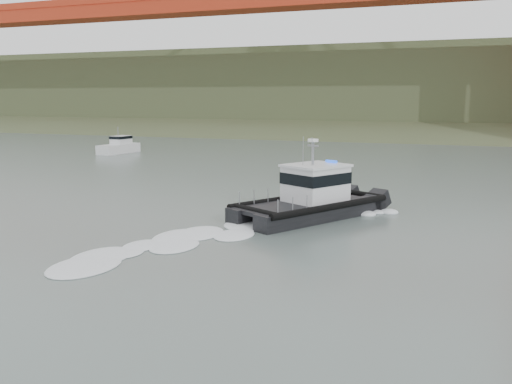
% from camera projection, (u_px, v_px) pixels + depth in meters
% --- Properties ---
extents(ground, '(400.00, 400.00, 0.00)m').
position_uv_depth(ground, '(166.00, 303.00, 18.81)').
color(ground, '#495652').
rests_on(ground, ground).
extents(headlands, '(500.00, 105.36, 27.12)m').
position_uv_depth(headlands, '(437.00, 97.00, 133.17)').
color(headlands, '#303E23').
rests_on(headlands, ground).
extents(patrol_boat, '(7.56, 9.95, 4.59)m').
position_uv_depth(patrol_boat, '(312.00, 197.00, 32.29)').
color(patrol_boat, black).
rests_on(patrol_boat, ground).
extents(motorboat, '(2.48, 6.19, 3.33)m').
position_uv_depth(motorboat, '(119.00, 146.00, 70.13)').
color(motorboat, silver).
rests_on(motorboat, ground).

